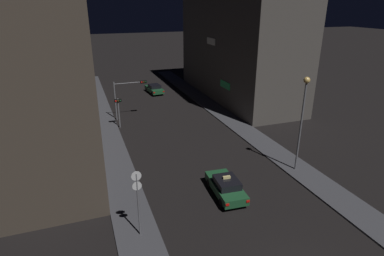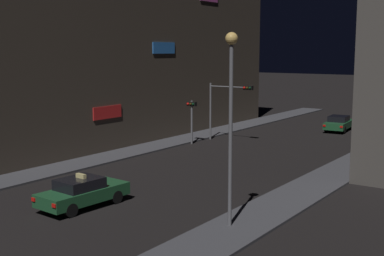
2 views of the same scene
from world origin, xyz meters
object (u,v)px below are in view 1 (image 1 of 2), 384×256
object	(u,v)px
traffic_light_left_kerb	(118,107)
street_lamp_near_block	(303,109)
sign_pole_left	(138,198)
traffic_light_overhead	(128,91)
far_car	(154,89)
taxi	(226,186)

from	to	relation	value
traffic_light_left_kerb	street_lamp_near_block	distance (m)	20.03
traffic_light_left_kerb	sign_pole_left	xyz separation A→B (m)	(-1.41, -19.01, 0.27)
traffic_light_overhead	sign_pole_left	bearing A→B (deg)	-97.86
far_car	traffic_light_left_kerb	world-z (taller)	traffic_light_left_kerb
sign_pole_left	traffic_light_left_kerb	bearing A→B (deg)	85.74
traffic_light_overhead	traffic_light_left_kerb	bearing A→B (deg)	-120.33
taxi	traffic_light_left_kerb	xyz separation A→B (m)	(-5.43, 16.69, 1.75)
sign_pole_left	street_lamp_near_block	world-z (taller)	street_lamp_near_block
far_car	traffic_light_overhead	world-z (taller)	traffic_light_overhead
taxi	traffic_light_left_kerb	size ratio (longest dim) A/B	1.32
traffic_light_left_kerb	street_lamp_near_block	xyz separation A→B (m)	(12.65, -15.25, 2.96)
taxi	far_car	bearing A→B (deg)	86.58
taxi	street_lamp_near_block	distance (m)	8.74
far_car	street_lamp_near_block	world-z (taller)	street_lamp_near_block
sign_pole_left	street_lamp_near_block	xyz separation A→B (m)	(14.07, 3.76, 2.69)
taxi	traffic_light_overhead	xyz separation A→B (m)	(-3.85, 19.39, 2.70)
far_car	traffic_light_overhead	distance (m)	12.28
taxi	traffic_light_left_kerb	bearing A→B (deg)	108.02
traffic_light_overhead	far_car	bearing A→B (deg)	61.92
far_car	taxi	bearing A→B (deg)	-93.42
taxi	street_lamp_near_block	xyz separation A→B (m)	(7.22, 1.44, 4.72)
far_car	sign_pole_left	size ratio (longest dim) A/B	1.05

